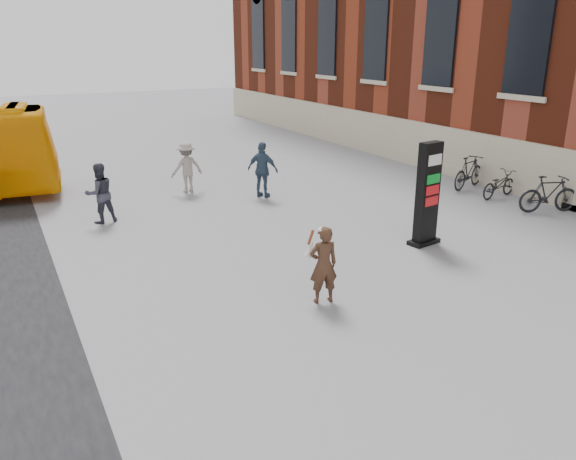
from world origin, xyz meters
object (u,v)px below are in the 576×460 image
bike_6 (499,184)px  bike_5 (549,194)px  pedestrian_b (187,167)px  pedestrian_c (263,170)px  info_pylon (427,194)px  bike_7 (469,172)px  woman (323,264)px  pedestrian_a (100,193)px

bike_6 → bike_5: bearing=170.5°
pedestrian_b → pedestrian_c: pedestrian_c is taller
info_pylon → bike_7: info_pylon is taller
pedestrian_c → bike_7: 7.19m
woman → info_pylon: bearing=-146.3°
woman → pedestrian_a: (-2.88, 7.28, 0.05)m
pedestrian_a → bike_7: pedestrian_a is taller
info_pylon → bike_7: bearing=26.1°
pedestrian_c → bike_7: bearing=-147.5°
info_pylon → bike_5: info_pylon is taller
pedestrian_a → pedestrian_b: pedestrian_b is taller
bike_5 → pedestrian_b: bearing=70.4°
woman → pedestrian_c: bearing=-95.7°
info_pylon → bike_5: bearing=-4.8°
woman → bike_5: woman is taller
info_pylon → bike_5: (5.12, 0.42, -0.73)m
bike_7 → bike_5: bearing=162.8°
pedestrian_a → bike_5: (12.00, -5.21, -0.29)m
info_pylon → woman: info_pylon is taller
pedestrian_a → pedestrian_b: 3.86m
pedestrian_b → pedestrian_a: bearing=29.0°
info_pylon → bike_6: size_ratio=1.55×
pedestrian_b → bike_5: bearing=135.6°
info_pylon → bike_5: 5.19m
bike_6 → bike_7: bike_7 is taller
pedestrian_c → bike_5: size_ratio=0.97×
pedestrian_c → bike_6: 7.73m
woman → pedestrian_b: size_ratio=0.92×
info_pylon → bike_6: 5.68m
bike_7 → pedestrian_a: bearing=63.5°
info_pylon → pedestrian_c: info_pylon is taller
pedestrian_b → bike_7: size_ratio=0.90×
pedestrian_a → bike_5: size_ratio=0.91×
bike_7 → woman: bearing=103.1°
pedestrian_b → bike_6: bearing=143.7°
woman → pedestrian_b: bearing=-80.9°
pedestrian_c → info_pylon: bearing=157.0°
pedestrian_a → pedestrian_b: bearing=-157.1°
pedestrian_a → bike_6: size_ratio=1.01×
info_pylon → pedestrian_a: size_ratio=1.53×
bike_5 → info_pylon: bearing=114.9°
pedestrian_a → pedestrian_c: pedestrian_c is taller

